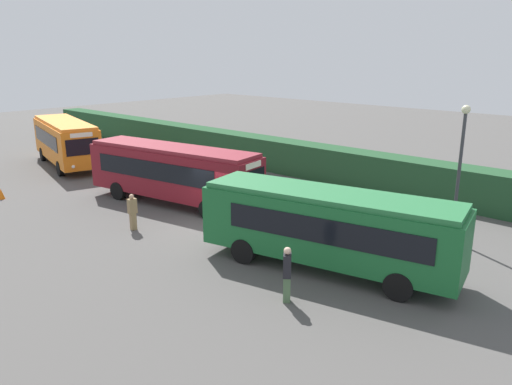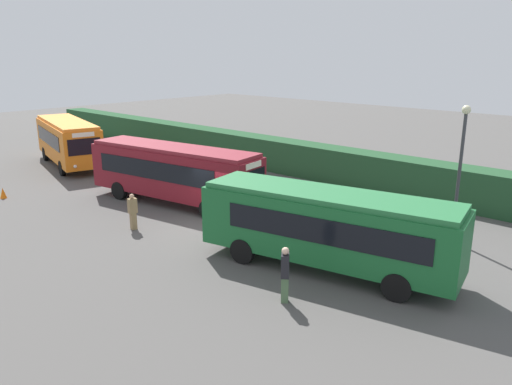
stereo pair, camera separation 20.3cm
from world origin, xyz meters
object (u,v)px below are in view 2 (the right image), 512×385
object	(u,v)px
bus_orange	(68,140)
bus_green	(327,225)
person_right	(285,273)
person_left	(110,153)
person_center	(133,211)
lamppost	(461,159)
traffic_cone	(3,193)
bus_maroon	(174,171)

from	to	relation	value
bus_orange	bus_green	distance (m)	23.93
bus_green	person_right	xyz separation A→B (m)	(0.51, -3.02, -0.72)
person_left	person_right	world-z (taller)	person_right
person_center	lamppost	bearing A→B (deg)	-135.99
person_center	lamppost	xyz separation A→B (m)	(11.39, 8.52, 2.73)
person_center	lamppost	world-z (taller)	lamppost
bus_green	traffic_cone	bearing A→B (deg)	1.50
person_right	person_left	bearing A→B (deg)	124.30
person_left	lamppost	size ratio (longest dim) A/B	0.30
traffic_cone	bus_green	bearing A→B (deg)	13.41
bus_orange	traffic_cone	distance (m)	8.51
bus_orange	bus_green	bearing A→B (deg)	9.42
person_center	traffic_cone	world-z (taller)	person_center
person_left	bus_green	bearing A→B (deg)	-79.73
bus_orange	traffic_cone	xyz separation A→B (m)	(5.10, -6.64, -1.56)
person_right	traffic_cone	size ratio (longest dim) A/B	3.19
bus_maroon	traffic_cone	world-z (taller)	bus_maroon
traffic_cone	person_center	bearing A→B (deg)	12.07
traffic_cone	person_left	bearing A→B (deg)	108.73
bus_maroon	lamppost	bearing A→B (deg)	10.34
bus_orange	bus_maroon	distance (m)	13.00
bus_maroon	person_left	distance (m)	11.17
bus_green	bus_orange	bearing A→B (deg)	-17.11
bus_orange	person_center	xyz separation A→B (m)	(14.77, -4.57, -0.97)
traffic_cone	bus_orange	bearing A→B (deg)	127.52
bus_maroon	lamppost	distance (m)	14.12
person_left	bus_orange	bearing A→B (deg)	153.05
bus_green	lamppost	world-z (taller)	lamppost
person_right	lamppost	size ratio (longest dim) A/B	0.33
bus_green	lamppost	distance (m)	6.81
person_left	person_center	distance (m)	14.18
bus_green	person_left	bearing A→B (deg)	-22.70
bus_green	person_center	xyz separation A→B (m)	(-9.06, -2.40, -0.86)
bus_orange	bus_green	xyz separation A→B (m)	(23.84, -2.17, -0.11)
person_left	person_center	size ratio (longest dim) A/B	1.03
person_left	person_center	xyz separation A→B (m)	(12.59, -6.53, -0.02)
traffic_cone	bus_maroon	bearing A→B (deg)	36.78
bus_orange	bus_maroon	size ratio (longest dim) A/B	0.90
bus_maroon	lamppost	world-z (taller)	lamppost
bus_orange	traffic_cone	world-z (taller)	bus_orange
person_left	person_right	bearing A→B (deg)	-86.80
bus_orange	bus_maroon	xyz separation A→B (m)	(12.98, -0.74, -0.05)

